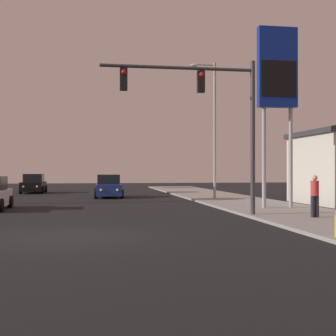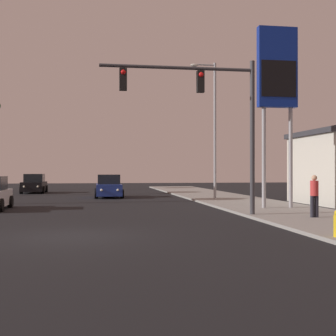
% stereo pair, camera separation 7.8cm
% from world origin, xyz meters
% --- Properties ---
extents(ground_plane, '(120.00, 120.00, 0.00)m').
position_xyz_m(ground_plane, '(0.00, 0.00, 0.00)').
color(ground_plane, black).
extents(sidewalk_right, '(5.00, 60.00, 0.12)m').
position_xyz_m(sidewalk_right, '(9.50, 10.00, 0.06)').
color(sidewalk_right, gray).
rests_on(sidewalk_right, ground).
extents(car_blue, '(2.04, 4.32, 1.68)m').
position_xyz_m(car_blue, '(1.72, 20.24, 0.76)').
color(car_blue, navy).
rests_on(car_blue, ground).
extents(car_black, '(2.04, 4.32, 1.68)m').
position_xyz_m(car_black, '(-4.56, 28.20, 0.76)').
color(car_black, black).
rests_on(car_black, ground).
extents(traffic_light_mast, '(6.53, 0.36, 6.50)m').
position_xyz_m(traffic_light_mast, '(5.50, 4.73, 4.68)').
color(traffic_light_mast, '#38383D').
rests_on(traffic_light_mast, sidewalk_right).
extents(street_lamp, '(1.74, 0.24, 9.00)m').
position_xyz_m(street_lamp, '(8.45, 15.85, 5.12)').
color(street_lamp, '#99999E').
rests_on(street_lamp, sidewalk_right).
extents(gas_station_sign, '(2.00, 0.42, 9.00)m').
position_xyz_m(gas_station_sign, '(9.70, 7.87, 6.62)').
color(gas_station_sign, '#99999E').
rests_on(gas_station_sign, sidewalk_right).
extents(pedestrian_on_sidewalk, '(0.34, 0.32, 1.67)m').
position_xyz_m(pedestrian_on_sidewalk, '(9.31, 3.11, 1.03)').
color(pedestrian_on_sidewalk, '#23232D').
rests_on(pedestrian_on_sidewalk, sidewalk_right).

